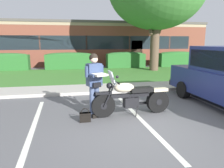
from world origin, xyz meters
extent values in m
plane|color=#565659|center=(0.00, 0.00, 0.00)|extent=(140.00, 140.00, 0.00)
cube|color=#ADA89E|center=(0.00, 3.17, 0.06)|extent=(60.00, 0.20, 0.12)
cube|color=#ADA89E|center=(0.00, 4.02, 0.04)|extent=(60.00, 1.50, 0.08)
cube|color=#3D752D|center=(0.00, 7.80, 0.03)|extent=(60.00, 6.07, 0.06)
cube|color=silver|center=(-2.72, 0.20, 0.00)|extent=(0.25, 4.40, 0.01)
cube|color=silver|center=(-0.04, 0.20, 0.00)|extent=(0.25, 4.40, 0.01)
cylinder|color=black|center=(-0.97, 0.55, 0.32)|extent=(0.65, 0.15, 0.64)
cylinder|color=black|center=(-0.97, 0.55, 0.32)|extent=(0.19, 0.13, 0.18)
cylinder|color=black|center=(0.63, 0.68, 0.32)|extent=(0.65, 0.23, 0.64)
cylinder|color=black|center=(0.63, 0.68, 0.32)|extent=(0.19, 0.21, 0.18)
cube|color=black|center=(-0.97, 0.55, 0.67)|extent=(0.45, 0.17, 0.06)
cube|color=beige|center=(0.68, 0.68, 0.66)|extent=(0.45, 0.23, 0.08)
cylinder|color=black|center=(-0.83, 0.48, 0.60)|extent=(0.31, 0.07, 0.58)
cylinder|color=black|center=(-0.84, 0.64, 0.60)|extent=(0.31, 0.07, 0.58)
sphere|color=black|center=(-0.80, 0.57, 0.86)|extent=(0.17, 0.17, 0.17)
cylinder|color=black|center=(-0.66, 0.58, 0.98)|extent=(0.09, 0.72, 0.03)
cylinder|color=black|center=(-0.63, 0.22, 0.98)|extent=(0.05, 0.10, 0.04)
cylinder|color=black|center=(-0.69, 0.94, 0.98)|extent=(0.05, 0.10, 0.04)
sphere|color=black|center=(-0.66, 0.28, 1.14)|extent=(0.08, 0.08, 0.08)
sphere|color=black|center=(-0.70, 0.88, 1.14)|extent=(0.08, 0.08, 0.08)
cube|color=#B2BCC6|center=(-0.74, 0.57, 1.08)|extent=(0.17, 0.37, 0.35)
cube|color=black|center=(-0.22, 0.61, 0.56)|extent=(1.10, 0.19, 0.10)
ellipsoid|color=beige|center=(-0.39, 0.60, 0.78)|extent=(0.58, 0.36, 0.26)
cube|color=black|center=(0.11, 0.64, 0.70)|extent=(0.66, 0.33, 0.12)
cube|color=black|center=(-0.19, 0.61, 0.36)|extent=(0.42, 0.27, 0.28)
cylinder|color=black|center=(-0.23, 0.61, 0.52)|extent=(0.18, 0.13, 0.21)
cylinder|color=black|center=(-0.16, 0.62, 0.52)|extent=(0.18, 0.13, 0.21)
cylinder|color=black|center=(0.17, 0.78, 0.26)|extent=(0.60, 0.13, 0.08)
cylinder|color=black|center=(0.37, 0.80, 0.26)|extent=(0.60, 0.13, 0.08)
cylinder|color=black|center=(-0.06, 0.46, 0.15)|extent=(0.12, 0.12, 0.30)
cube|color=black|center=(-1.12, 0.66, 0.05)|extent=(0.19, 0.26, 0.10)
cube|color=black|center=(-1.25, 0.61, 0.05)|extent=(0.19, 0.26, 0.10)
cylinder|color=#47567A|center=(-1.13, 0.68, 0.43)|extent=(0.14, 0.14, 0.86)
cylinder|color=#47567A|center=(-1.26, 0.63, 0.43)|extent=(0.14, 0.14, 0.86)
cube|color=navy|center=(-1.19, 0.66, 1.15)|extent=(0.43, 0.34, 0.58)
cube|color=navy|center=(-1.19, 0.66, 1.42)|extent=(0.35, 0.29, 0.06)
sphere|color=beige|center=(-1.19, 0.66, 1.56)|extent=(0.21, 0.21, 0.21)
sphere|color=black|center=(-1.20, 0.67, 1.59)|extent=(0.23, 0.23, 0.23)
cube|color=black|center=(-1.15, 0.53, 0.90)|extent=(0.24, 0.17, 0.12)
cylinder|color=navy|center=(-0.99, 0.56, 1.17)|extent=(0.21, 0.35, 0.09)
cylinder|color=navy|center=(-1.28, 0.45, 1.17)|extent=(0.21, 0.35, 0.09)
cylinder|color=navy|center=(-0.98, 0.72, 1.25)|extent=(0.10, 0.10, 0.28)
cylinder|color=navy|center=(-1.39, 0.56, 1.25)|extent=(0.10, 0.10, 0.28)
cube|color=beige|center=(-1.08, 0.38, 1.19)|extent=(0.41, 0.41, 0.05)
cube|color=black|center=(-1.48, 0.31, 0.12)|extent=(0.28, 0.12, 0.24)
cube|color=black|center=(-1.48, 0.31, 0.22)|extent=(0.28, 0.13, 0.04)
torus|color=black|center=(-1.48, 0.31, 0.26)|extent=(0.20, 0.02, 0.20)
cube|color=black|center=(2.27, 0.39, 1.48)|extent=(0.09, 2.73, 0.55)
cube|color=black|center=(3.08, 1.64, 1.44)|extent=(1.56, 0.27, 0.51)
cube|color=black|center=(3.05, 2.95, 0.40)|extent=(1.90, 0.14, 0.20)
cylinder|color=black|center=(2.18, 2.00, 0.30)|extent=(0.25, 0.60, 0.60)
cylinder|color=brown|center=(3.88, 8.93, 1.54)|extent=(0.60, 0.60, 3.08)
cylinder|color=brown|center=(4.27, 8.93, 2.97)|extent=(0.21, 0.95, 1.15)
cylinder|color=brown|center=(3.44, 8.93, 3.02)|extent=(0.21, 1.04, 1.24)
cube|color=#286028|center=(-6.13, 10.95, 0.55)|extent=(2.97, 0.90, 1.10)
ellipsoid|color=#286028|center=(-6.13, 10.95, 1.10)|extent=(2.82, 0.84, 0.28)
cube|color=#286028|center=(-1.87, 10.95, 0.55)|extent=(3.39, 0.90, 1.10)
ellipsoid|color=#286028|center=(-1.87, 10.95, 1.10)|extent=(3.22, 0.84, 0.28)
cube|color=#286028|center=(2.39, 10.95, 0.55)|extent=(2.92, 0.90, 1.10)
ellipsoid|color=#286028|center=(2.39, 10.95, 1.10)|extent=(2.77, 0.84, 0.28)
cube|color=#286028|center=(6.65, 10.95, 0.55)|extent=(2.98, 0.90, 1.10)
ellipsoid|color=#286028|center=(6.65, 10.95, 1.10)|extent=(2.83, 0.84, 0.28)
cube|color=brown|center=(-0.45, 17.47, 1.75)|extent=(21.31, 9.66, 3.50)
cube|color=#998466|center=(-0.45, 12.68, 3.38)|extent=(21.31, 0.10, 0.24)
cube|color=#4C4742|center=(-0.45, 17.47, 3.60)|extent=(21.52, 9.75, 0.20)
cube|color=#1E282D|center=(-0.45, 12.67, 1.93)|extent=(18.11, 0.06, 1.10)
cube|color=brown|center=(-4.07, 12.66, 1.93)|extent=(0.08, 0.04, 1.20)
cube|color=brown|center=(-0.45, 12.66, 1.93)|extent=(0.08, 0.04, 1.20)
cube|color=brown|center=(3.17, 12.66, 1.93)|extent=(0.08, 0.04, 1.20)
cube|color=brown|center=(6.80, 12.66, 1.93)|extent=(0.08, 0.04, 1.20)
cube|color=#473323|center=(3.81, 12.68, 1.05)|extent=(1.00, 0.08, 2.10)
camera|label=1|loc=(-1.79, -4.79, 2.00)|focal=33.83mm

